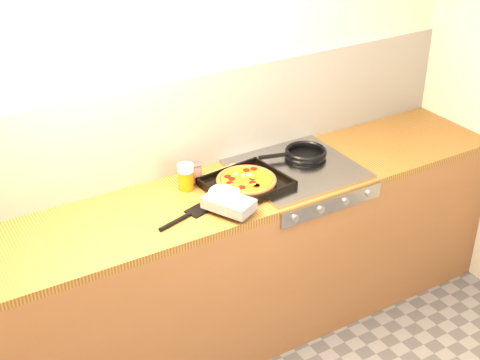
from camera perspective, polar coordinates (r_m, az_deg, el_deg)
room_shell at (r=3.36m, az=-4.18°, el=4.76°), size 3.20×3.20×3.20m
counter_run at (r=3.49m, az=-1.58°, el=-7.46°), size 3.20×0.62×0.90m
stovetop at (r=3.45m, az=4.82°, el=0.93°), size 0.60×0.56×0.02m
pizza_on_tray at (r=3.21m, az=0.05°, el=-0.58°), size 0.51×0.48×0.06m
frying_pan at (r=3.55m, az=5.55°, el=2.28°), size 0.39×0.27×0.04m
tomato_can at (r=3.32m, az=-3.87°, el=0.63°), size 0.09×0.09×0.10m
juice_glass at (r=3.25m, az=-4.64°, el=0.27°), size 0.10×0.10×0.13m
wooden_spoon at (r=3.42m, az=-1.87°, el=0.79°), size 0.30×0.06×0.02m
black_spatula at (r=3.05m, az=-4.75°, el=-3.18°), size 0.28×0.13×0.02m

